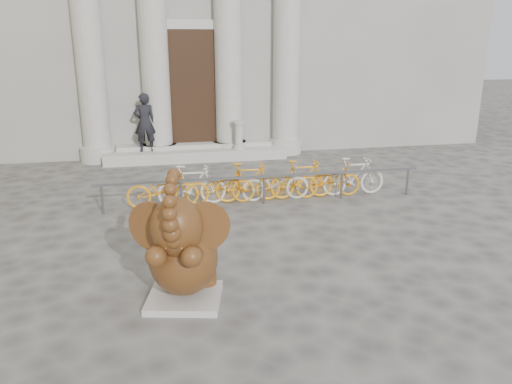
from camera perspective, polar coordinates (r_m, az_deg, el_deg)
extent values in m
plane|color=#474442|center=(8.20, -0.74, -10.93)|extent=(80.00, 80.00, 0.00)
cube|color=black|center=(17.17, -7.26, 11.62)|extent=(2.40, 0.16, 4.00)
cylinder|color=#A8A59E|center=(17.02, -18.71, 16.60)|extent=(0.90, 0.90, 8.00)
cylinder|color=#A8A59E|center=(16.93, -11.68, 17.11)|extent=(0.90, 0.90, 8.00)
cylinder|color=#A8A59E|center=(17.12, -3.25, 17.41)|extent=(0.90, 0.90, 8.00)
cylinder|color=#A8A59E|center=(17.53, 3.54, 17.39)|extent=(0.90, 0.90, 8.00)
cube|color=#A8A59E|center=(16.98, -6.85, 4.33)|extent=(6.00, 1.20, 0.36)
cube|color=#A8A59E|center=(7.89, -8.15, -11.87)|extent=(1.28, 1.20, 0.11)
ellipsoid|color=black|center=(7.93, -8.00, -8.61)|extent=(1.09, 1.05, 0.70)
ellipsoid|color=black|center=(7.60, -8.34, -7.24)|extent=(1.31, 1.51, 1.14)
cylinder|color=black|center=(8.18, -9.86, -9.30)|extent=(0.39, 0.39, 0.28)
cylinder|color=black|center=(8.09, -5.70, -9.42)|extent=(0.39, 0.39, 0.28)
cylinder|color=black|center=(7.17, -10.87, -7.01)|extent=(0.40, 0.69, 0.43)
cylinder|color=black|center=(7.09, -7.04, -7.11)|extent=(0.40, 0.69, 0.43)
ellipsoid|color=black|center=(7.01, -9.05, -3.98)|extent=(0.88, 0.84, 0.87)
cylinder|color=black|center=(7.22, -11.77, -3.88)|extent=(0.67, 0.43, 0.74)
cylinder|color=black|center=(7.10, -5.90, -3.98)|extent=(0.74, 0.12, 0.74)
cone|color=beige|center=(6.90, -10.37, -5.96)|extent=(0.09, 0.25, 0.12)
cone|color=beige|center=(6.86, -8.21, -6.01)|extent=(0.18, 0.26, 0.12)
cube|color=slate|center=(12.05, 0.93, 1.82)|extent=(8.00, 0.06, 0.06)
cylinder|color=slate|center=(11.93, -17.18, -0.85)|extent=(0.06, 0.06, 0.70)
cylinder|color=slate|center=(11.88, -8.53, -0.34)|extent=(0.06, 0.06, 0.70)
cylinder|color=slate|center=(12.14, 0.92, 0.22)|extent=(0.06, 0.06, 0.70)
cylinder|color=slate|center=(12.72, 9.75, 0.75)|extent=(0.06, 0.06, 0.70)
cylinder|color=slate|center=(13.47, 16.91, 1.16)|extent=(0.06, 0.06, 0.70)
imported|color=orange|center=(12.07, -10.62, 0.57)|extent=(1.70, 0.50, 1.00)
imported|color=beige|center=(12.10, -7.35, 0.76)|extent=(1.66, 0.47, 1.00)
imported|color=orange|center=(12.16, -4.10, 0.95)|extent=(1.70, 0.50, 1.00)
imported|color=orange|center=(12.27, -0.90, 1.13)|extent=(1.66, 0.47, 1.00)
imported|color=beige|center=(12.41, 2.23, 1.30)|extent=(1.70, 0.50, 1.00)
imported|color=orange|center=(12.59, 5.29, 1.47)|extent=(1.66, 0.47, 1.00)
imported|color=orange|center=(12.81, 8.25, 1.63)|extent=(1.70, 0.50, 1.00)
imported|color=beige|center=(13.05, 11.10, 1.78)|extent=(1.66, 0.47, 1.00)
imported|color=black|center=(16.66, -12.60, 7.76)|extent=(0.73, 0.51, 1.90)
cylinder|color=#A8A59E|center=(16.81, -1.98, 5.14)|extent=(0.39, 0.39, 0.12)
cylinder|color=#A8A59E|center=(16.74, -2.00, 6.40)|extent=(0.27, 0.27, 0.87)
cylinder|color=#A8A59E|center=(16.66, -2.01, 7.97)|extent=(0.39, 0.39, 0.10)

